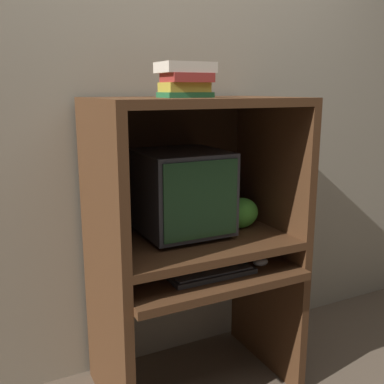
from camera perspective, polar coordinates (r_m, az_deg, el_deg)
wall_back at (r=2.27m, az=-3.89°, el=10.06°), size 6.00×0.06×2.60m
desk_base at (r=2.16m, az=0.77°, el=-15.15°), size 0.88×0.64×0.64m
desk_monitor_shelf at (r=2.06m, az=0.27°, el=-6.40°), size 0.88×0.60×0.12m
hutch_upper at (r=1.99m, az=-0.14°, el=5.76°), size 0.88×0.60×0.62m
crt_monitor at (r=2.03m, az=-1.30°, el=-0.00°), size 0.38×0.39×0.39m
keyboard at (r=1.95m, az=2.46°, el=-10.19°), size 0.38×0.14×0.03m
mouse at (r=2.07m, az=8.70°, el=-8.78°), size 0.07×0.05×0.03m
snack_bag at (r=2.17m, az=6.20°, el=-2.65°), size 0.18×0.13×0.15m
book_stack at (r=1.87m, az=-0.84°, el=14.17°), size 0.21×0.16×0.14m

